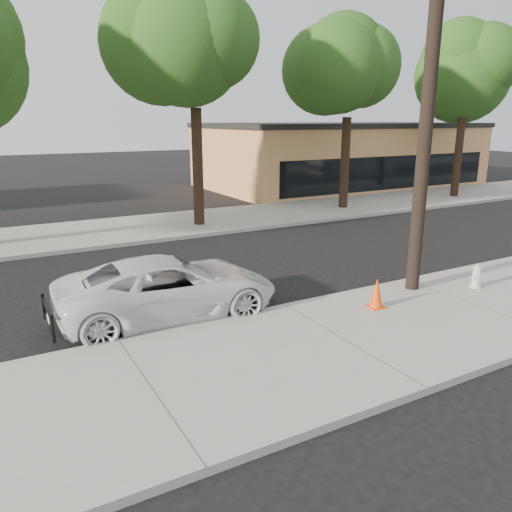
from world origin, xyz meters
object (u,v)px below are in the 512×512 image
at_px(fire_hydrant, 476,277).
at_px(utility_pole, 427,109).
at_px(traffic_cone, 376,294).
at_px(police_cruiser, 169,287).

bearing_deg(fire_hydrant, utility_pole, 144.24).
distance_m(utility_pole, traffic_cone, 4.61).
height_order(fire_hydrant, traffic_cone, traffic_cone).
distance_m(utility_pole, police_cruiser, 7.49).
bearing_deg(traffic_cone, fire_hydrant, -3.09).
height_order(utility_pole, fire_hydrant, utility_pole).
bearing_deg(police_cruiser, traffic_cone, -115.28).
relative_size(police_cruiser, fire_hydrant, 8.35).
bearing_deg(utility_pole, traffic_cone, -161.72).
xyz_separation_m(police_cruiser, traffic_cone, (4.31, -2.25, -0.21)).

